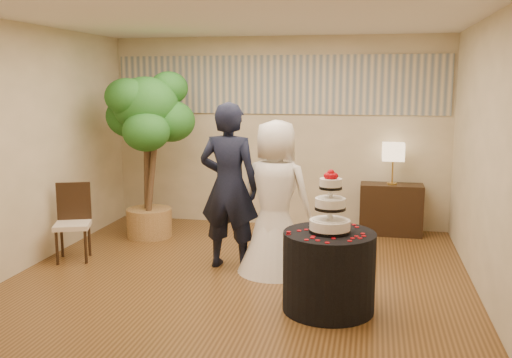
% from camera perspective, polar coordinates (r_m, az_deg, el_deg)
% --- Properties ---
extents(floor, '(5.00, 5.00, 0.00)m').
position_cam_1_polar(floor, '(6.40, -1.62, -9.88)').
color(floor, brown).
rests_on(floor, ground).
extents(ceiling, '(5.00, 5.00, 0.00)m').
position_cam_1_polar(ceiling, '(6.06, -1.75, 15.91)').
color(ceiling, white).
rests_on(ceiling, wall_back).
extents(wall_back, '(5.00, 0.06, 2.80)m').
position_cam_1_polar(wall_back, '(8.51, 2.19, 4.69)').
color(wall_back, beige).
rests_on(wall_back, ground).
extents(wall_front, '(5.00, 0.06, 2.80)m').
position_cam_1_polar(wall_front, '(3.71, -10.56, -2.02)').
color(wall_front, beige).
rests_on(wall_front, ground).
extents(wall_left, '(0.06, 5.00, 2.80)m').
position_cam_1_polar(wall_left, '(7.07, -21.83, 2.97)').
color(wall_left, beige).
rests_on(wall_left, ground).
extents(wall_right, '(0.06, 5.00, 2.80)m').
position_cam_1_polar(wall_right, '(6.02, 22.18, 1.88)').
color(wall_right, beige).
rests_on(wall_right, ground).
extents(mural_border, '(4.90, 0.02, 0.85)m').
position_cam_1_polar(mural_border, '(8.46, 2.20, 9.40)').
color(mural_border, '#A9A89A').
rests_on(mural_border, wall_back).
extents(groom, '(0.74, 0.52, 1.93)m').
position_cam_1_polar(groom, '(6.53, -2.71, -0.72)').
color(groom, black).
rests_on(groom, floor).
extents(bride, '(1.06, 1.06, 1.73)m').
position_cam_1_polar(bride, '(6.41, 1.99, -1.79)').
color(bride, white).
rests_on(bride, floor).
extents(cake_table, '(0.92, 0.92, 0.76)m').
position_cam_1_polar(cake_table, '(5.48, 7.28, -9.15)').
color(cake_table, black).
rests_on(cake_table, floor).
extents(wedding_cake, '(0.39, 0.39, 0.59)m').
position_cam_1_polar(wedding_cake, '(5.30, 7.44, -2.21)').
color(wedding_cake, white).
rests_on(wedding_cake, cake_table).
extents(console, '(0.87, 0.39, 0.72)m').
position_cam_1_polar(console, '(8.30, 13.34, -2.96)').
color(console, black).
rests_on(console, floor).
extents(table_lamp, '(0.30, 0.30, 0.58)m').
position_cam_1_polar(table_lamp, '(8.19, 13.52, 1.49)').
color(table_lamp, beige).
rests_on(table_lamp, console).
extents(ficus_tree, '(1.57, 1.57, 2.34)m').
position_cam_1_polar(ficus_tree, '(7.95, -10.83, 2.48)').
color(ficus_tree, '#246720').
rests_on(ficus_tree, floor).
extents(side_chair, '(0.55, 0.57, 0.93)m').
position_cam_1_polar(side_chair, '(7.23, -17.89, -4.20)').
color(side_chair, black).
rests_on(side_chair, floor).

